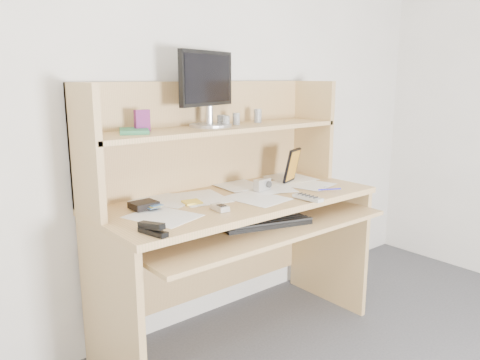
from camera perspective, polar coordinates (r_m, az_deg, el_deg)
back_wall at (r=2.46m, az=-5.02°, el=10.73°), size 3.60×0.04×2.50m
desk at (r=2.35m, az=-1.45°, el=-3.02°), size 1.40×0.70×1.30m
paper_clutter at (r=2.28m, az=-0.20°, el=-2.02°), size 1.32×0.54×0.01m
keyboard at (r=2.18m, az=3.08°, el=-5.13°), size 0.45×0.26×0.03m
tv_remote at (r=2.23m, az=8.25°, el=-2.15°), size 0.05×0.16×0.02m
flip_phone at (r=2.04m, az=-2.47°, el=-3.26°), size 0.06×0.09×0.02m
stapler at (r=1.76m, az=-10.58°, el=-5.78°), size 0.06×0.14×0.04m
wallet at (r=2.10m, az=-11.66°, el=-2.99°), size 0.12×0.10×0.03m
sticky_note_pad at (r=2.17m, az=-5.87°, el=-2.71°), size 0.09×0.09×0.01m
digital_camera at (r=2.39m, az=2.74°, el=-0.55°), size 0.10×0.05×0.06m
game_case at (r=2.58m, az=6.37°, el=1.79°), size 0.13×0.06×0.19m
blue_pen at (r=2.44m, az=10.87°, el=-1.12°), size 0.11×0.06×0.01m
card_box at (r=2.15m, az=-11.84°, el=7.08°), size 0.07×0.02×0.10m
shelf_book at (r=2.11m, az=-12.79°, el=5.85°), size 0.18×0.21×0.02m
chip_stack_a at (r=2.34m, az=-1.75°, el=7.19°), size 0.04×0.04×0.05m
chip_stack_b at (r=2.42m, az=-0.46°, el=7.46°), size 0.04×0.04×0.06m
chip_stack_c at (r=2.37m, az=-2.27°, el=7.27°), size 0.05×0.05×0.05m
chip_stack_d at (r=2.54m, az=2.17°, el=7.82°), size 0.05×0.05×0.07m
monitor at (r=2.34m, az=-3.98°, el=11.30°), size 0.41×0.22×0.37m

